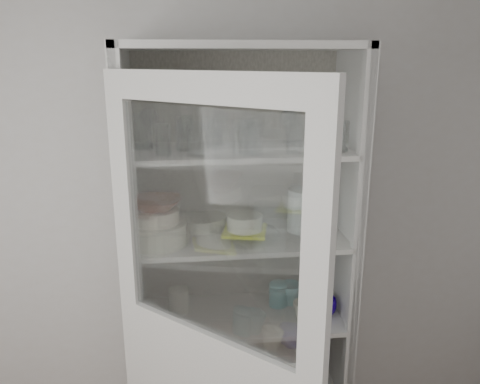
% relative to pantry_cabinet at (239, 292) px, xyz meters
% --- Properties ---
extents(wall_back, '(3.60, 0.02, 2.60)m').
position_rel_pantry_cabinet_xyz_m(wall_back, '(-0.20, 0.16, 0.36)').
color(wall_back, '#B9B7B3').
rests_on(wall_back, ground).
extents(pantry_cabinet, '(1.00, 0.45, 2.10)m').
position_rel_pantry_cabinet_xyz_m(pantry_cabinet, '(0.00, 0.00, 0.00)').
color(pantry_cabinet, silver).
rests_on(pantry_cabinet, floor).
extents(tumbler_0, '(0.07, 0.07, 0.12)m').
position_rel_pantry_cabinet_xyz_m(tumbler_0, '(-0.32, -0.17, 0.78)').
color(tumbler_0, silver).
rests_on(tumbler_0, shelf_glass).
extents(tumbler_1, '(0.09, 0.09, 0.14)m').
position_rel_pantry_cabinet_xyz_m(tumbler_1, '(-0.19, -0.20, 0.79)').
color(tumbler_1, silver).
rests_on(tumbler_1, shelf_glass).
extents(tumbler_2, '(0.09, 0.09, 0.14)m').
position_rel_pantry_cabinet_xyz_m(tumbler_2, '(-0.01, -0.19, 0.79)').
color(tumbler_2, silver).
rests_on(tumbler_2, shelf_glass).
extents(tumbler_3, '(0.07, 0.07, 0.13)m').
position_rel_pantry_cabinet_xyz_m(tumbler_3, '(0.04, -0.20, 0.79)').
color(tumbler_3, silver).
rests_on(tumbler_3, shelf_glass).
extents(tumbler_4, '(0.09, 0.09, 0.14)m').
position_rel_pantry_cabinet_xyz_m(tumbler_4, '(0.02, -0.22, 0.79)').
color(tumbler_4, silver).
rests_on(tumbler_4, shelf_glass).
extents(tumbler_5, '(0.08, 0.08, 0.13)m').
position_rel_pantry_cabinet_xyz_m(tumbler_5, '(0.20, -0.22, 0.79)').
color(tumbler_5, silver).
rests_on(tumbler_5, shelf_glass).
extents(tumbler_6, '(0.08, 0.08, 0.13)m').
position_rel_pantry_cabinet_xyz_m(tumbler_6, '(0.41, -0.18, 0.78)').
color(tumbler_6, silver).
rests_on(tumbler_6, shelf_glass).
extents(tumbler_7, '(0.10, 0.10, 0.15)m').
position_rel_pantry_cabinet_xyz_m(tumbler_7, '(-0.41, -0.04, 0.80)').
color(tumbler_7, silver).
rests_on(tumbler_7, shelf_glass).
extents(tumbler_8, '(0.07, 0.07, 0.13)m').
position_rel_pantry_cabinet_xyz_m(tumbler_8, '(-0.12, -0.07, 0.79)').
color(tumbler_8, silver).
rests_on(tumbler_8, shelf_glass).
extents(tumbler_9, '(0.07, 0.07, 0.14)m').
position_rel_pantry_cabinet_xyz_m(tumbler_9, '(-0.24, -0.07, 0.79)').
color(tumbler_9, silver).
rests_on(tumbler_9, shelf_glass).
extents(goblet_0, '(0.08, 0.08, 0.19)m').
position_rel_pantry_cabinet_xyz_m(goblet_0, '(-0.39, 0.02, 0.82)').
color(goblet_0, silver).
rests_on(goblet_0, shelf_glass).
extents(goblet_1, '(0.08, 0.08, 0.17)m').
position_rel_pantry_cabinet_xyz_m(goblet_1, '(-0.08, 0.04, 0.81)').
color(goblet_1, silver).
rests_on(goblet_1, shelf_glass).
extents(goblet_2, '(0.08, 0.08, 0.17)m').
position_rel_pantry_cabinet_xyz_m(goblet_2, '(0.23, 0.01, 0.81)').
color(goblet_2, silver).
rests_on(goblet_2, shelf_glass).
extents(goblet_3, '(0.08, 0.08, 0.19)m').
position_rel_pantry_cabinet_xyz_m(goblet_3, '(0.25, 0.05, 0.82)').
color(goblet_3, silver).
rests_on(goblet_3, shelf_glass).
extents(plate_stack_front, '(0.25, 0.25, 0.10)m').
position_rel_pantry_cabinet_xyz_m(plate_stack_front, '(-0.36, -0.13, 0.37)').
color(plate_stack_front, beige).
rests_on(plate_stack_front, shelf_plates).
extents(plate_stack_back, '(0.23, 0.23, 0.06)m').
position_rel_pantry_cabinet_xyz_m(plate_stack_back, '(-0.17, 0.06, 0.35)').
color(plate_stack_back, beige).
rests_on(plate_stack_back, shelf_plates).
extents(cream_bowl, '(0.22, 0.22, 0.06)m').
position_rel_pantry_cabinet_xyz_m(cream_bowl, '(-0.36, -0.13, 0.45)').
color(cream_bowl, '#F1E8CE').
rests_on(cream_bowl, plate_stack_front).
extents(terracotta_bowl, '(0.23, 0.23, 0.05)m').
position_rel_pantry_cabinet_xyz_m(terracotta_bowl, '(-0.36, -0.13, 0.50)').
color(terracotta_bowl, brown).
rests_on(terracotta_bowl, cream_bowl).
extents(glass_platter, '(0.32, 0.32, 0.02)m').
position_rel_pantry_cabinet_xyz_m(glass_platter, '(0.02, -0.08, 0.33)').
color(glass_platter, silver).
rests_on(glass_platter, shelf_plates).
extents(yellow_trivet, '(0.23, 0.23, 0.01)m').
position_rel_pantry_cabinet_xyz_m(yellow_trivet, '(0.02, -0.08, 0.35)').
color(yellow_trivet, yellow).
rests_on(yellow_trivet, glass_platter).
extents(white_ramekin, '(0.18, 0.18, 0.07)m').
position_rel_pantry_cabinet_xyz_m(white_ramekin, '(0.02, -0.08, 0.39)').
color(white_ramekin, beige).
rests_on(white_ramekin, yellow_trivet).
extents(grey_bowl_stack, '(0.15, 0.15, 0.20)m').
position_rel_pantry_cabinet_xyz_m(grey_bowl_stack, '(0.30, -0.04, 0.42)').
color(grey_bowl_stack, silver).
rests_on(grey_bowl_stack, shelf_plates).
extents(mug_blue, '(0.14, 0.14, 0.09)m').
position_rel_pantry_cabinet_xyz_m(mug_blue, '(0.39, -0.13, -0.03)').
color(mug_blue, '#10067F').
rests_on(mug_blue, shelf_mugs).
extents(mug_teal, '(0.13, 0.13, 0.10)m').
position_rel_pantry_cabinet_xyz_m(mug_teal, '(0.26, 0.00, -0.03)').
color(mug_teal, '#187587').
rests_on(mug_teal, shelf_mugs).
extents(mug_white, '(0.13, 0.13, 0.09)m').
position_rel_pantry_cabinet_xyz_m(mug_white, '(0.29, -0.16, -0.03)').
color(mug_white, beige).
rests_on(mug_white, shelf_mugs).
extents(teal_jar, '(0.09, 0.09, 0.11)m').
position_rel_pantry_cabinet_xyz_m(teal_jar, '(0.20, -0.01, -0.02)').
color(teal_jar, '#187587').
rests_on(teal_jar, shelf_mugs).
extents(measuring_cups, '(0.11, 0.11, 0.04)m').
position_rel_pantry_cabinet_xyz_m(measuring_cups, '(-0.34, -0.16, -0.06)').
color(measuring_cups, '#A5A3B7').
rests_on(measuring_cups, shelf_mugs).
extents(white_canister, '(0.13, 0.13, 0.12)m').
position_rel_pantry_cabinet_xyz_m(white_canister, '(-0.29, -0.02, -0.02)').
color(white_canister, beige).
rests_on(white_canister, shelf_mugs).
extents(cream_dish, '(0.26, 0.26, 0.08)m').
position_rel_pantry_cabinet_xyz_m(cream_dish, '(-0.07, -0.08, -0.44)').
color(cream_dish, '#F1E8CE').
rests_on(cream_dish, shelf_bot).
extents(tin_box, '(0.21, 0.16, 0.06)m').
position_rel_pantry_cabinet_xyz_m(tin_box, '(0.17, -0.10, -0.45)').
color(tin_box, '#A4A1B6').
rests_on(tin_box, shelf_bot).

